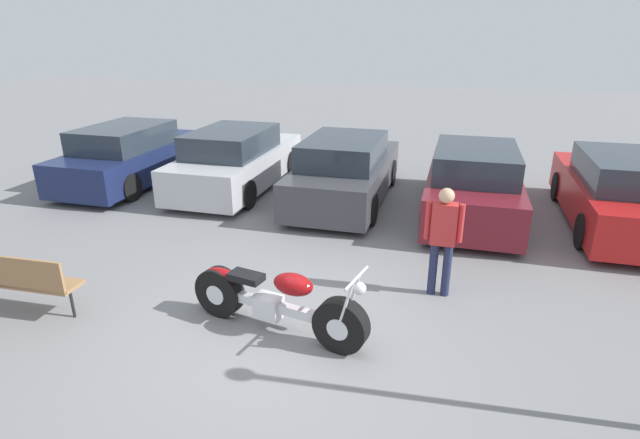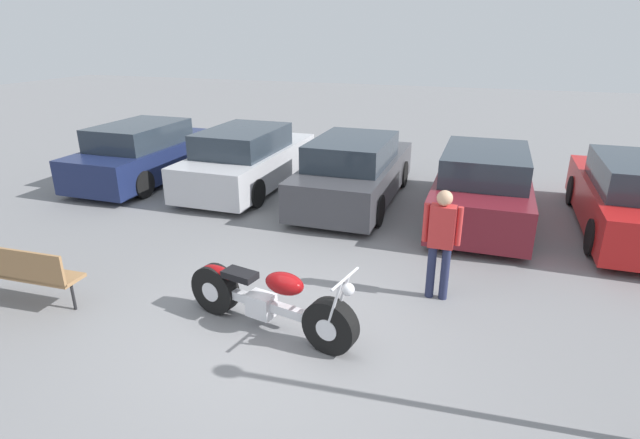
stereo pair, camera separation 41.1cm
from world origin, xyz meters
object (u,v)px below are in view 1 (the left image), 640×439
parked_car_red (620,193)px  park_bench (11,277)px  parked_car_navy (132,156)px  motorcycle (275,302)px  parked_car_dark_grey (345,171)px  parked_car_maroon (473,183)px  parked_car_silver (236,161)px  person_standing (443,234)px

parked_car_red → park_bench: parked_car_red is taller
parked_car_navy → parked_car_red: same height
park_bench → parked_car_red: bearing=33.6°
motorcycle → parked_car_red: size_ratio=0.55×
parked_car_dark_grey → parked_car_maroon: same height
parked_car_silver → person_standing: (4.93, -3.98, 0.28)m
park_bench → parked_car_dark_grey: bearing=61.5°
park_bench → parked_car_maroon: bearing=43.9°
parked_car_silver → parked_car_maroon: bearing=-4.2°
motorcycle → parked_car_red: bearing=45.4°
person_standing → parked_car_maroon: bearing=82.8°
parked_car_navy → parked_car_dark_grey: bearing=0.1°
parked_car_red → park_bench: size_ratio=2.47×
parked_car_dark_grey → parked_car_red: (5.38, -0.13, 0.00)m
parked_car_red → person_standing: size_ratio=2.77×
parked_car_navy → person_standing: (7.62, -3.75, 0.28)m
parked_car_silver → parked_car_red: bearing=-2.5°
parked_car_red → parked_car_dark_grey: bearing=178.6°
parked_car_navy → parked_car_dark_grey: (5.38, 0.01, 0.00)m
parked_car_dark_grey → parked_car_maroon: bearing=-3.8°
parked_car_dark_grey → parked_car_maroon: 2.70m
parked_car_silver → park_bench: size_ratio=2.47×
parked_car_navy → parked_car_red: size_ratio=1.00×
parked_car_navy → parked_car_maroon: (8.07, -0.17, 0.00)m
parked_car_maroon → parked_car_red: size_ratio=1.00×
motorcycle → person_standing: bearing=38.0°
parked_car_dark_grey → park_bench: parked_car_dark_grey is taller
parked_car_navy → parked_car_maroon: same height
parked_car_dark_grey → parked_car_red: same height
motorcycle → park_bench: bearing=-171.1°
parked_car_navy → parked_car_silver: same height
parked_car_dark_grey → parked_car_silver: bearing=175.3°
parked_car_silver → park_bench: (-0.47, -6.03, -0.12)m
parked_car_silver → parked_car_red: (8.07, -0.35, 0.00)m
parked_car_silver → park_bench: 6.05m
parked_car_red → person_standing: person_standing is taller
parked_car_silver → person_standing: person_standing is taller
parked_car_dark_grey → parked_car_red: bearing=-1.4°
parked_car_silver → parked_car_maroon: size_ratio=1.00×
parked_car_maroon → person_standing: (-0.45, -3.58, 0.28)m
parked_car_navy → park_bench: (2.22, -5.79, -0.12)m
parked_car_navy → parked_car_maroon: size_ratio=1.00×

